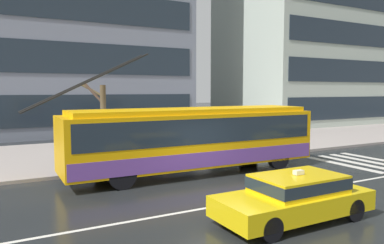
{
  "coord_description": "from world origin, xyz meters",
  "views": [
    {
      "loc": [
        -6.94,
        -10.65,
        3.59
      ],
      "look_at": [
        0.8,
        3.69,
        2.17
      ],
      "focal_mm": 34.55,
      "sensor_mm": 36.0,
      "label": 1
    }
  ],
  "objects_px": {
    "street_tree_bare": "(102,119)",
    "pedestrian_at_shelter": "(102,130)",
    "pedestrian_walking_past": "(167,131)",
    "trolleybus": "(194,137)",
    "bus_shelter": "(135,123)",
    "taxi_oncoming_near": "(295,195)",
    "pedestrian_approaching_curb": "(148,126)"
  },
  "relations": [
    {
      "from": "bus_shelter",
      "to": "taxi_oncoming_near",
      "type": "bearing_deg",
      "value": -82.95
    },
    {
      "from": "pedestrian_walking_past",
      "to": "trolleybus",
      "type": "bearing_deg",
      "value": -82.72
    },
    {
      "from": "taxi_oncoming_near",
      "to": "bus_shelter",
      "type": "relative_size",
      "value": 1.25
    },
    {
      "from": "bus_shelter",
      "to": "trolleybus",
      "type": "bearing_deg",
      "value": -63.92
    },
    {
      "from": "taxi_oncoming_near",
      "to": "bus_shelter",
      "type": "bearing_deg",
      "value": 97.05
    },
    {
      "from": "street_tree_bare",
      "to": "pedestrian_walking_past",
      "type": "bearing_deg",
      "value": -21.99
    },
    {
      "from": "pedestrian_approaching_curb",
      "to": "pedestrian_at_shelter",
      "type": "bearing_deg",
      "value": -164.95
    },
    {
      "from": "bus_shelter",
      "to": "pedestrian_walking_past",
      "type": "bearing_deg",
      "value": -37.29
    },
    {
      "from": "trolleybus",
      "to": "pedestrian_approaching_curb",
      "type": "distance_m",
      "value": 3.97
    },
    {
      "from": "bus_shelter",
      "to": "pedestrian_walking_past",
      "type": "height_order",
      "value": "bus_shelter"
    },
    {
      "from": "taxi_oncoming_near",
      "to": "pedestrian_approaching_curb",
      "type": "height_order",
      "value": "pedestrian_approaching_curb"
    },
    {
      "from": "trolleybus",
      "to": "bus_shelter",
      "type": "relative_size",
      "value": 3.45
    },
    {
      "from": "trolleybus",
      "to": "pedestrian_at_shelter",
      "type": "relative_size",
      "value": 6.33
    },
    {
      "from": "trolleybus",
      "to": "bus_shelter",
      "type": "bearing_deg",
      "value": 116.08
    },
    {
      "from": "bus_shelter",
      "to": "street_tree_bare",
      "type": "relative_size",
      "value": 0.94
    },
    {
      "from": "trolleybus",
      "to": "street_tree_bare",
      "type": "height_order",
      "value": "trolleybus"
    },
    {
      "from": "taxi_oncoming_near",
      "to": "bus_shelter",
      "type": "distance_m",
      "value": 9.78
    },
    {
      "from": "pedestrian_approaching_curb",
      "to": "pedestrian_walking_past",
      "type": "height_order",
      "value": "pedestrian_approaching_curb"
    },
    {
      "from": "trolleybus",
      "to": "street_tree_bare",
      "type": "relative_size",
      "value": 3.24
    },
    {
      "from": "trolleybus",
      "to": "bus_shelter",
      "type": "distance_m",
      "value": 3.58
    },
    {
      "from": "street_tree_bare",
      "to": "pedestrian_at_shelter",
      "type": "bearing_deg",
      "value": -112.59
    },
    {
      "from": "bus_shelter",
      "to": "pedestrian_at_shelter",
      "type": "relative_size",
      "value": 1.83
    },
    {
      "from": "taxi_oncoming_near",
      "to": "pedestrian_approaching_curb",
      "type": "xyz_separation_m",
      "value": [
        -0.2,
        10.36,
        1.01
      ]
    },
    {
      "from": "trolleybus",
      "to": "pedestrian_at_shelter",
      "type": "bearing_deg",
      "value": 134.1
    },
    {
      "from": "trolleybus",
      "to": "street_tree_bare",
      "type": "bearing_deg",
      "value": 132.7
    },
    {
      "from": "trolleybus",
      "to": "taxi_oncoming_near",
      "type": "xyz_separation_m",
      "value": [
        -0.37,
        -6.43,
        -0.85
      ]
    },
    {
      "from": "pedestrian_walking_past",
      "to": "street_tree_bare",
      "type": "distance_m",
      "value": 3.09
    },
    {
      "from": "pedestrian_at_shelter",
      "to": "pedestrian_walking_past",
      "type": "xyz_separation_m",
      "value": [
        2.86,
        -1.02,
        -0.08
      ]
    },
    {
      "from": "taxi_oncoming_near",
      "to": "trolleybus",
      "type": "bearing_deg",
      "value": 86.68
    },
    {
      "from": "pedestrian_at_shelter",
      "to": "pedestrian_walking_past",
      "type": "distance_m",
      "value": 3.03
    },
    {
      "from": "pedestrian_at_shelter",
      "to": "pedestrian_walking_past",
      "type": "relative_size",
      "value": 1.03
    },
    {
      "from": "taxi_oncoming_near",
      "to": "pedestrian_walking_past",
      "type": "height_order",
      "value": "pedestrian_walking_past"
    }
  ]
}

